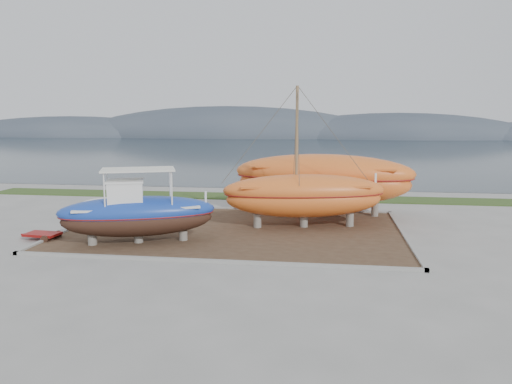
% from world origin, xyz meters
% --- Properties ---
extents(ground, '(140.00, 140.00, 0.00)m').
position_xyz_m(ground, '(0.00, 0.00, 0.00)').
color(ground, gray).
rests_on(ground, ground).
extents(dirt_patch, '(18.00, 12.00, 0.06)m').
position_xyz_m(dirt_patch, '(0.00, 4.00, 0.03)').
color(dirt_patch, '#422D1E').
rests_on(dirt_patch, ground).
extents(curb_frame, '(18.60, 12.60, 0.15)m').
position_xyz_m(curb_frame, '(0.00, 4.00, 0.07)').
color(curb_frame, gray).
rests_on(curb_frame, ground).
extents(grass_strip, '(44.00, 3.00, 0.08)m').
position_xyz_m(grass_strip, '(0.00, 15.50, 0.04)').
color(grass_strip, '#284219').
rests_on(grass_strip, ground).
extents(sea, '(260.00, 100.00, 0.04)m').
position_xyz_m(sea, '(0.00, 70.00, 0.00)').
color(sea, black).
rests_on(sea, ground).
extents(mountain_ridge, '(200.00, 36.00, 20.00)m').
position_xyz_m(mountain_ridge, '(0.00, 125.00, 0.00)').
color(mountain_ridge, '#333D49').
rests_on(mountain_ridge, ground).
extents(blue_caique, '(8.01, 4.91, 3.69)m').
position_xyz_m(blue_caique, '(-4.26, 0.63, 1.90)').
color(blue_caique, '#1A3EA4').
rests_on(blue_caique, dirt_patch).
extents(white_dinghy, '(4.62, 2.16, 1.34)m').
position_xyz_m(white_dinghy, '(-7.51, 5.66, 0.73)').
color(white_dinghy, white).
rests_on(white_dinghy, dirt_patch).
extents(orange_sailboat, '(9.52, 4.46, 7.88)m').
position_xyz_m(orange_sailboat, '(3.75, 5.31, 4.00)').
color(orange_sailboat, orange).
rests_on(orange_sailboat, dirt_patch).
extents(orange_bare_hull, '(11.65, 4.39, 3.74)m').
position_xyz_m(orange_bare_hull, '(4.75, 9.24, 1.93)').
color(orange_bare_hull, orange).
rests_on(orange_bare_hull, dirt_patch).
extents(red_trailer, '(2.61, 1.47, 0.36)m').
position_xyz_m(red_trailer, '(-9.45, 0.67, 0.18)').
color(red_trailer, maroon).
rests_on(red_trailer, ground).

